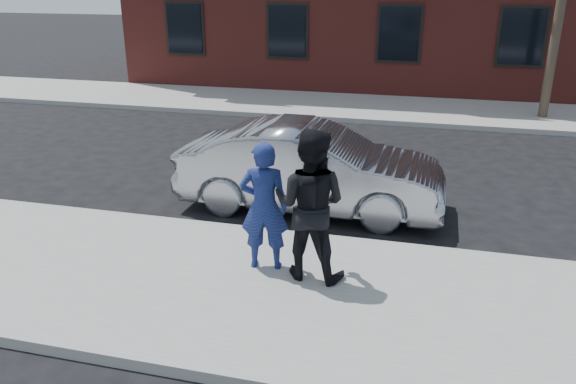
# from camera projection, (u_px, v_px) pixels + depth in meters

# --- Properties ---
(ground) EXTENTS (100.00, 100.00, 0.00)m
(ground) POSITION_uv_depth(u_px,v_px,m) (316.00, 295.00, 7.54)
(ground) COLOR black
(ground) RESTS_ON ground
(near_sidewalk) EXTENTS (50.00, 3.50, 0.15)m
(near_sidewalk) POSITION_uv_depth(u_px,v_px,m) (312.00, 300.00, 7.29)
(near_sidewalk) COLOR gray
(near_sidewalk) RESTS_ON ground
(near_curb) EXTENTS (50.00, 0.10, 0.15)m
(near_curb) POSITION_uv_depth(u_px,v_px,m) (336.00, 241.00, 8.91)
(near_curb) COLOR #999691
(near_curb) RESTS_ON ground
(far_sidewalk) EXTENTS (50.00, 3.50, 0.15)m
(far_sidewalk) POSITION_uv_depth(u_px,v_px,m) (387.00, 109.00, 17.68)
(far_sidewalk) COLOR gray
(far_sidewalk) RESTS_ON ground
(far_curb) EXTENTS (50.00, 0.10, 0.15)m
(far_curb) POSITION_uv_depth(u_px,v_px,m) (382.00, 122.00, 16.05)
(far_curb) COLOR #999691
(far_curb) RESTS_ON ground
(silver_sedan) EXTENTS (4.74, 1.68, 1.56)m
(silver_sedan) POSITION_uv_depth(u_px,v_px,m) (311.00, 168.00, 10.06)
(silver_sedan) COLOR #999BA3
(silver_sedan) RESTS_ON ground
(man_hoodie) EXTENTS (0.73, 0.55, 1.84)m
(man_hoodie) POSITION_uv_depth(u_px,v_px,m) (264.00, 206.00, 7.67)
(man_hoodie) COLOR navy
(man_hoodie) RESTS_ON near_sidewalk
(man_peacoat) EXTENTS (1.08, 0.88, 2.08)m
(man_peacoat) POSITION_uv_depth(u_px,v_px,m) (310.00, 205.00, 7.40)
(man_peacoat) COLOR black
(man_peacoat) RESTS_ON near_sidewalk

